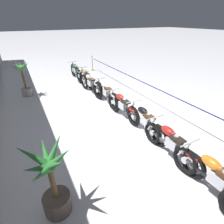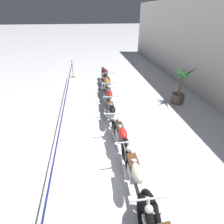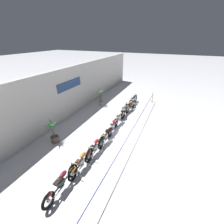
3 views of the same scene
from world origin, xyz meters
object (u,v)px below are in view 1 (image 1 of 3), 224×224
(motorcycle_silver_6, at_px, (90,84))
(motorcycle_orange_7, at_px, (86,78))
(motorcycle_red_4, at_px, (122,106))
(motorcycle_black_3, at_px, (145,121))
(stanchion_far_left, at_px, (184,105))
(motorcycle_orange_1, at_px, (215,179))
(potted_palm_left_of_row, at_px, (24,80))
(motorcycle_cream_5, at_px, (106,94))
(motorcycle_green_8, at_px, (76,72))
(potted_palm_right_of_row, at_px, (53,184))
(stanchion_mid_left, at_px, (92,66))
(motorcycle_red_2, at_px, (171,143))

(motorcycle_silver_6, xyz_separation_m, motorcycle_orange_7, (1.20, -0.21, -0.03))
(motorcycle_silver_6, bearing_deg, motorcycle_red_4, -176.63)
(motorcycle_black_3, distance_m, stanchion_far_left, 1.58)
(motorcycle_orange_1, distance_m, potted_palm_left_of_row, 8.46)
(motorcycle_cream_5, bearing_deg, motorcycle_orange_7, -1.37)
(motorcycle_orange_1, distance_m, motorcycle_orange_7, 7.96)
(motorcycle_black_3, height_order, potted_palm_left_of_row, potted_palm_left_of_row)
(motorcycle_red_4, relative_size, motorcycle_silver_6, 0.91)
(motorcycle_green_8, relative_size, potted_palm_left_of_row, 1.34)
(motorcycle_black_3, distance_m, motorcycle_cream_5, 2.69)
(motorcycle_orange_1, bearing_deg, motorcycle_silver_6, 0.75)
(motorcycle_black_3, distance_m, motorcycle_silver_6, 4.20)
(motorcycle_green_8, xyz_separation_m, stanchion_far_left, (-6.97, -1.72, 0.28))
(motorcycle_cream_5, height_order, potted_palm_right_of_row, potted_palm_right_of_row)
(motorcycle_orange_1, relative_size, motorcycle_red_4, 1.05)
(motorcycle_silver_6, distance_m, stanchion_mid_left, 4.51)
(potted_palm_right_of_row, bearing_deg, stanchion_far_left, -75.57)
(motorcycle_orange_1, height_order, potted_palm_right_of_row, potted_palm_right_of_row)
(motorcycle_green_8, xyz_separation_m, stanchion_mid_left, (1.51, -1.72, -0.13))
(stanchion_far_left, bearing_deg, motorcycle_orange_1, 144.86)
(motorcycle_red_4, bearing_deg, motorcycle_silver_6, 3.37)
(motorcycle_black_3, xyz_separation_m, motorcycle_cream_5, (2.69, 0.10, 0.02))
(motorcycle_green_8, xyz_separation_m, potted_palm_right_of_row, (-8.19, 2.99, 0.26))
(motorcycle_green_8, height_order, potted_palm_right_of_row, potted_palm_right_of_row)
(motorcycle_green_8, distance_m, stanchion_far_left, 7.19)
(motorcycle_silver_6, bearing_deg, motorcycle_orange_7, -10.08)
(motorcycle_red_2, distance_m, motorcycle_cream_5, 3.93)
(motorcycle_silver_6, height_order, stanchion_mid_left, stanchion_mid_left)
(motorcycle_orange_1, bearing_deg, stanchion_far_left, -35.14)
(motorcycle_red_4, distance_m, stanchion_far_left, 2.21)
(motorcycle_red_2, distance_m, potted_palm_right_of_row, 3.10)
(motorcycle_silver_6, bearing_deg, motorcycle_green_8, -1.41)
(motorcycle_green_8, bearing_deg, motorcycle_red_2, -179.38)
(potted_palm_left_of_row, bearing_deg, motorcycle_red_2, -154.77)
(motorcycle_silver_6, bearing_deg, motorcycle_black_3, -176.67)
(motorcycle_red_4, xyz_separation_m, motorcycle_cream_5, (1.37, 0.02, 0.01))
(stanchion_mid_left, bearing_deg, motorcycle_cream_5, 163.80)
(motorcycle_red_2, relative_size, stanchion_far_left, 0.16)
(potted_palm_left_of_row, height_order, stanchion_far_left, potted_palm_left_of_row)
(motorcycle_orange_1, bearing_deg, motorcycle_orange_7, -0.89)
(motorcycle_orange_1, xyz_separation_m, stanchion_far_left, (2.41, -1.70, 0.30))
(motorcycle_red_4, xyz_separation_m, stanchion_mid_left, (7.01, -1.62, -0.11))
(motorcycle_silver_6, xyz_separation_m, stanchion_mid_left, (4.14, -1.79, -0.13))
(motorcycle_orange_1, bearing_deg, motorcycle_black_3, -3.45)
(motorcycle_orange_1, xyz_separation_m, potted_palm_right_of_row, (1.20, 3.02, 0.27))
(motorcycle_black_3, bearing_deg, motorcycle_orange_7, 0.32)
(motorcycle_orange_1, xyz_separation_m, stanchion_mid_left, (10.90, -1.70, -0.11))
(motorcycle_silver_6, bearing_deg, potted_palm_left_of_row, 68.94)
(motorcycle_cream_5, height_order, motorcycle_green_8, motorcycle_green_8)
(motorcycle_silver_6, height_order, potted_palm_left_of_row, potted_palm_left_of_row)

